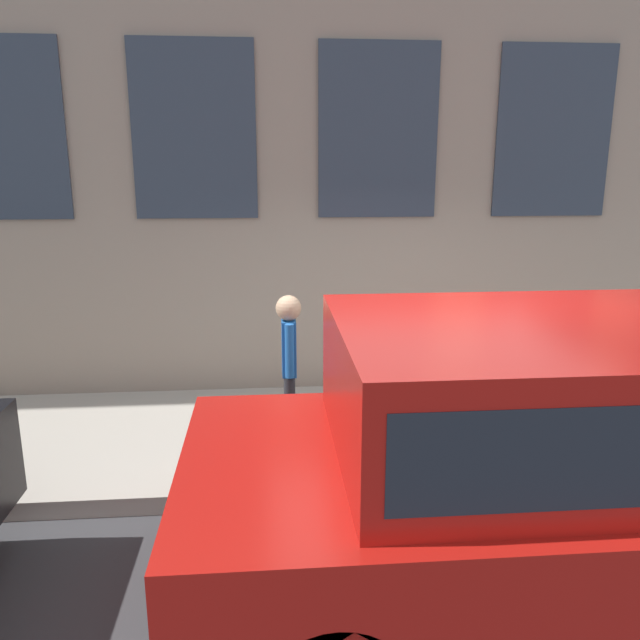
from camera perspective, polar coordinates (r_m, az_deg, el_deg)
ground_plane at (r=5.47m, az=9.23°, el=-16.21°), size 80.00×80.00×0.00m
sidewalk at (r=6.50m, az=6.63°, el=-10.23°), size 2.46×60.00×0.16m
fire_hydrant at (r=5.53m, az=2.98°, el=-9.84°), size 0.29×0.41×0.68m
person at (r=5.72m, az=-2.85°, el=-3.40°), size 0.35×0.23×1.45m
parked_truck_red_near at (r=4.12m, az=19.94°, el=-11.03°), size 2.10×4.32×1.85m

